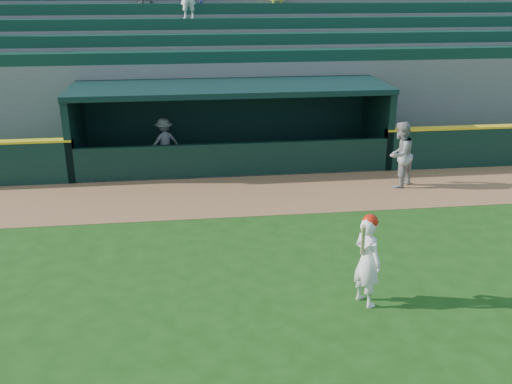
# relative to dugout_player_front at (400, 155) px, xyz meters

# --- Properties ---
(ground) EXTENTS (120.00, 120.00, 0.00)m
(ground) POSITION_rel_dugout_player_front_xyz_m (-4.39, -5.07, -0.91)
(ground) COLOR #1A4310
(ground) RESTS_ON ground
(warning_track) EXTENTS (40.00, 3.00, 0.01)m
(warning_track) POSITION_rel_dugout_player_front_xyz_m (-4.39, -0.17, -0.91)
(warning_track) COLOR #906139
(warning_track) RESTS_ON ground
(dugout_player_front) EXTENTS (1.12, 1.10, 1.82)m
(dugout_player_front) POSITION_rel_dugout_player_front_xyz_m (0.00, 0.00, 0.00)
(dugout_player_front) COLOR gray
(dugout_player_front) RESTS_ON ground
(dugout_player_inside) EXTENTS (1.10, 0.90, 1.49)m
(dugout_player_inside) POSITION_rel_dugout_player_front_xyz_m (-6.42, 2.73, -0.17)
(dugout_player_inside) COLOR gray
(dugout_player_inside) RESTS_ON ground
(dugout) EXTENTS (9.40, 2.80, 2.46)m
(dugout) POSITION_rel_dugout_player_front_xyz_m (-4.39, 2.93, 0.45)
(dugout) COLOR slate
(dugout) RESTS_ON ground
(stands) EXTENTS (34.50, 6.25, 7.59)m
(stands) POSITION_rel_dugout_player_front_xyz_m (-4.40, 7.50, 1.49)
(stands) COLOR slate
(stands) RESTS_ON ground
(batter_at_plate) EXTENTS (0.60, 0.82, 1.70)m
(batter_at_plate) POSITION_rel_dugout_player_front_xyz_m (-2.75, -5.82, -0.06)
(batter_at_plate) COLOR white
(batter_at_plate) RESTS_ON ground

